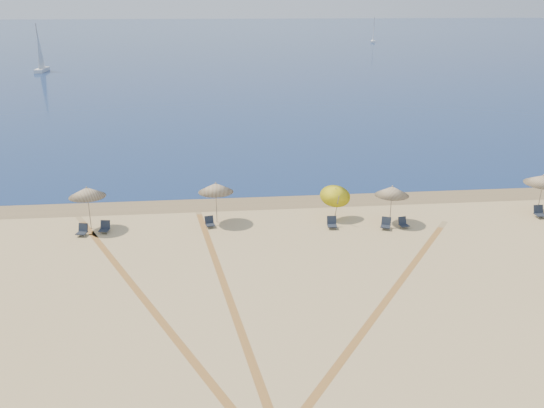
{
  "coord_description": "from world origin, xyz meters",
  "views": [
    {
      "loc": [
        -3.23,
        -11.04,
        12.67
      ],
      "look_at": [
        0.0,
        20.0,
        1.3
      ],
      "focal_mm": 36.95,
      "sensor_mm": 36.0,
      "label": 1
    }
  ],
  "objects_px": {
    "umbrella_4": "(392,191)",
    "chair_8": "(539,212)",
    "chair_3": "(105,227)",
    "chair_2": "(82,230)",
    "umbrella_5": "(543,179)",
    "chair_5": "(332,223)",
    "chair_4": "(210,222)",
    "chair_7": "(403,223)",
    "sailboat_1": "(40,57)",
    "sailboat_0": "(373,35)",
    "umbrella_2": "(216,188)",
    "umbrella_1": "(87,192)",
    "chair_6": "(386,224)",
    "umbrella_3": "(336,193)"
  },
  "relations": [
    {
      "from": "umbrella_3",
      "to": "chair_7",
      "type": "xyz_separation_m",
      "value": [
        3.77,
        -1.68,
        -1.44
      ]
    },
    {
      "from": "chair_4",
      "to": "umbrella_4",
      "type": "bearing_deg",
      "value": -15.5
    },
    {
      "from": "umbrella_1",
      "to": "chair_6",
      "type": "distance_m",
      "value": 17.52
    },
    {
      "from": "chair_3",
      "to": "chair_7",
      "type": "relative_size",
      "value": 1.07
    },
    {
      "from": "chair_8",
      "to": "sailboat_1",
      "type": "height_order",
      "value": "sailboat_1"
    },
    {
      "from": "umbrella_2",
      "to": "chair_7",
      "type": "height_order",
      "value": "umbrella_2"
    },
    {
      "from": "umbrella_5",
      "to": "chair_5",
      "type": "distance_m",
      "value": 13.7
    },
    {
      "from": "sailboat_0",
      "to": "umbrella_2",
      "type": "bearing_deg",
      "value": -92.02
    },
    {
      "from": "umbrella_2",
      "to": "chair_6",
      "type": "relative_size",
      "value": 3.15
    },
    {
      "from": "umbrella_1",
      "to": "chair_7",
      "type": "height_order",
      "value": "umbrella_1"
    },
    {
      "from": "umbrella_5",
      "to": "umbrella_3",
      "type": "bearing_deg",
      "value": 179.16
    },
    {
      "from": "chair_5",
      "to": "sailboat_1",
      "type": "distance_m",
      "value": 90.63
    },
    {
      "from": "umbrella_3",
      "to": "chair_4",
      "type": "relative_size",
      "value": 3.39
    },
    {
      "from": "chair_4",
      "to": "umbrella_5",
      "type": "bearing_deg",
      "value": -12.25
    },
    {
      "from": "umbrella_4",
      "to": "chair_8",
      "type": "distance_m",
      "value": 9.68
    },
    {
      "from": "chair_5",
      "to": "chair_8",
      "type": "xyz_separation_m",
      "value": [
        13.18,
        0.39,
        0.02
      ]
    },
    {
      "from": "umbrella_3",
      "to": "chair_5",
      "type": "height_order",
      "value": "umbrella_3"
    },
    {
      "from": "chair_6",
      "to": "sailboat_0",
      "type": "relative_size",
      "value": 0.1
    },
    {
      "from": "chair_3",
      "to": "chair_8",
      "type": "bearing_deg",
      "value": 8.14
    },
    {
      "from": "umbrella_2",
      "to": "chair_2",
      "type": "relative_size",
      "value": 3.43
    },
    {
      "from": "chair_3",
      "to": "chair_6",
      "type": "distance_m",
      "value": 16.45
    },
    {
      "from": "umbrella_4",
      "to": "sailboat_0",
      "type": "height_order",
      "value": "sailboat_0"
    },
    {
      "from": "umbrella_2",
      "to": "umbrella_3",
      "type": "distance_m",
      "value": 7.24
    },
    {
      "from": "chair_4",
      "to": "sailboat_1",
      "type": "xyz_separation_m",
      "value": [
        -31.65,
        80.95,
        2.36
      ]
    },
    {
      "from": "umbrella_4",
      "to": "chair_2",
      "type": "bearing_deg",
      "value": -179.91
    },
    {
      "from": "umbrella_3",
      "to": "chair_6",
      "type": "bearing_deg",
      "value": -33.41
    },
    {
      "from": "chair_8",
      "to": "sailboat_0",
      "type": "height_order",
      "value": "sailboat_0"
    },
    {
      "from": "sailboat_1",
      "to": "umbrella_2",
      "type": "bearing_deg",
      "value": -69.41
    },
    {
      "from": "chair_4",
      "to": "chair_7",
      "type": "relative_size",
      "value": 1.05
    },
    {
      "from": "chair_7",
      "to": "sailboat_1",
      "type": "relative_size",
      "value": 0.08
    },
    {
      "from": "chair_4",
      "to": "chair_6",
      "type": "distance_m",
      "value": 10.43
    },
    {
      "from": "sailboat_0",
      "to": "sailboat_1",
      "type": "height_order",
      "value": "sailboat_1"
    },
    {
      "from": "umbrella_5",
      "to": "umbrella_1",
      "type": "bearing_deg",
      "value": 179.62
    },
    {
      "from": "chair_3",
      "to": "chair_2",
      "type": "bearing_deg",
      "value": -156.34
    },
    {
      "from": "sailboat_0",
      "to": "chair_3",
      "type": "bearing_deg",
      "value": -94.09
    },
    {
      "from": "umbrella_1",
      "to": "chair_7",
      "type": "relative_size",
      "value": 3.89
    },
    {
      "from": "chair_3",
      "to": "chair_4",
      "type": "xyz_separation_m",
      "value": [
        6.06,
        0.21,
        -0.02
      ]
    },
    {
      "from": "umbrella_4",
      "to": "chair_5",
      "type": "distance_m",
      "value": 4.07
    },
    {
      "from": "chair_6",
      "to": "umbrella_1",
      "type": "bearing_deg",
      "value": -162.87
    },
    {
      "from": "chair_8",
      "to": "sailboat_1",
      "type": "distance_m",
      "value": 96.69
    },
    {
      "from": "chair_4",
      "to": "umbrella_1",
      "type": "bearing_deg",
      "value": 163.78
    },
    {
      "from": "chair_2",
      "to": "umbrella_5",
      "type": "bearing_deg",
      "value": 13.89
    },
    {
      "from": "umbrella_1",
      "to": "chair_8",
      "type": "relative_size",
      "value": 3.62
    },
    {
      "from": "sailboat_1",
      "to": "chair_6",
      "type": "bearing_deg",
      "value": -64.16
    },
    {
      "from": "umbrella_1",
      "to": "chair_5",
      "type": "bearing_deg",
      "value": -5.31
    },
    {
      "from": "umbrella_1",
      "to": "umbrella_2",
      "type": "xyz_separation_m",
      "value": [
        7.4,
        0.27,
        -0.07
      ]
    },
    {
      "from": "chair_2",
      "to": "chair_8",
      "type": "xyz_separation_m",
      "value": [
        27.64,
        0.01,
        0.03
      ]
    },
    {
      "from": "umbrella_2",
      "to": "umbrella_3",
      "type": "bearing_deg",
      "value": -2.12
    },
    {
      "from": "umbrella_1",
      "to": "chair_6",
      "type": "height_order",
      "value": "umbrella_1"
    },
    {
      "from": "umbrella_4",
      "to": "chair_4",
      "type": "xyz_separation_m",
      "value": [
        -10.86,
        0.5,
        -1.76
      ]
    }
  ]
}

